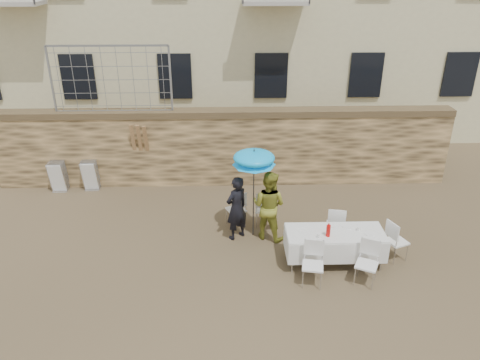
{
  "coord_description": "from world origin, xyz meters",
  "views": [
    {
      "loc": [
        0.12,
        -7.61,
        6.1
      ],
      "look_at": [
        0.4,
        2.2,
        1.4
      ],
      "focal_mm": 35.0,
      "sensor_mm": 36.0,
      "label": 1
    }
  ],
  "objects_px": {
    "table_chair_front_right": "(367,264)",
    "banquet_table": "(335,234)",
    "table_chair_front_left": "(313,265)",
    "couple_chair_left": "(236,209)",
    "chair_stack_right": "(92,173)",
    "couple_chair_right": "(264,208)",
    "table_chair_back": "(336,224)",
    "chair_stack_left": "(60,174)",
    "man_suit": "(236,208)",
    "woman_dress": "(269,205)",
    "soda_bottle": "(328,231)",
    "umbrella": "(254,160)",
    "table_chair_side": "(397,240)"
  },
  "relations": [
    {
      "from": "couple_chair_left",
      "to": "chair_stack_right",
      "type": "relative_size",
      "value": 1.04
    },
    {
      "from": "banquet_table",
      "to": "table_chair_back",
      "type": "xyz_separation_m",
      "value": [
        0.2,
        0.8,
        -0.25
      ]
    },
    {
      "from": "table_chair_front_right",
      "to": "banquet_table",
      "type": "bearing_deg",
      "value": 150.23
    },
    {
      "from": "couple_chair_left",
      "to": "table_chair_front_right",
      "type": "height_order",
      "value": "same"
    },
    {
      "from": "woman_dress",
      "to": "table_chair_front_left",
      "type": "distance_m",
      "value": 2.01
    },
    {
      "from": "woman_dress",
      "to": "chair_stack_left",
      "type": "height_order",
      "value": "woman_dress"
    },
    {
      "from": "umbrella",
      "to": "table_chair_back",
      "type": "relative_size",
      "value": 2.16
    },
    {
      "from": "man_suit",
      "to": "table_chair_front_right",
      "type": "xyz_separation_m",
      "value": [
        2.6,
        -1.83,
        -0.32
      ]
    },
    {
      "from": "umbrella",
      "to": "chair_stack_left",
      "type": "xyz_separation_m",
      "value": [
        -5.42,
        2.69,
        -1.5
      ]
    },
    {
      "from": "umbrella",
      "to": "woman_dress",
      "type": "bearing_deg",
      "value": -15.95
    },
    {
      "from": "table_chair_front_left",
      "to": "chair_stack_left",
      "type": "relative_size",
      "value": 1.04
    },
    {
      "from": "couple_chair_right",
      "to": "banquet_table",
      "type": "relative_size",
      "value": 0.46
    },
    {
      "from": "banquet_table",
      "to": "couple_chair_right",
      "type": "bearing_deg",
      "value": 130.77
    },
    {
      "from": "man_suit",
      "to": "table_chair_front_left",
      "type": "distance_m",
      "value": 2.39
    },
    {
      "from": "table_chair_front_left",
      "to": "table_chair_side",
      "type": "height_order",
      "value": "same"
    },
    {
      "from": "couple_chair_right",
      "to": "table_chair_side",
      "type": "xyz_separation_m",
      "value": [
        2.8,
        -1.53,
        0.0
      ]
    },
    {
      "from": "couple_chair_left",
      "to": "chair_stack_right",
      "type": "xyz_separation_m",
      "value": [
        -4.12,
        2.24,
        -0.02
      ]
    },
    {
      "from": "umbrella",
      "to": "couple_chair_left",
      "type": "distance_m",
      "value": 1.6
    },
    {
      "from": "umbrella",
      "to": "table_chair_front_right",
      "type": "distance_m",
      "value": 3.28
    },
    {
      "from": "couple_chair_left",
      "to": "chair_stack_left",
      "type": "height_order",
      "value": "couple_chair_left"
    },
    {
      "from": "table_chair_front_left",
      "to": "chair_stack_left",
      "type": "bearing_deg",
      "value": 155.24
    },
    {
      "from": "man_suit",
      "to": "chair_stack_left",
      "type": "xyz_separation_m",
      "value": [
        -5.02,
        2.79,
        -0.34
      ]
    },
    {
      "from": "table_chair_front_right",
      "to": "couple_chair_left",
      "type": "bearing_deg",
      "value": 164.14
    },
    {
      "from": "banquet_table",
      "to": "table_chair_front_right",
      "type": "xyz_separation_m",
      "value": [
        0.5,
        -0.75,
        -0.25
      ]
    },
    {
      "from": "man_suit",
      "to": "table_chair_back",
      "type": "distance_m",
      "value": 2.34
    },
    {
      "from": "woman_dress",
      "to": "table_chair_side",
      "type": "bearing_deg",
      "value": -171.58
    },
    {
      "from": "umbrella",
      "to": "table_chair_side",
      "type": "height_order",
      "value": "umbrella"
    },
    {
      "from": "table_chair_front_right",
      "to": "chair_stack_left",
      "type": "relative_size",
      "value": 1.04
    },
    {
      "from": "couple_chair_right",
      "to": "banquet_table",
      "type": "height_order",
      "value": "couple_chair_right"
    },
    {
      "from": "umbrella",
      "to": "table_chair_front_left",
      "type": "bearing_deg",
      "value": -60.22
    },
    {
      "from": "man_suit",
      "to": "table_chair_front_left",
      "type": "height_order",
      "value": "man_suit"
    },
    {
      "from": "table_chair_front_left",
      "to": "table_chair_back",
      "type": "xyz_separation_m",
      "value": [
        0.8,
        1.55,
        0.0
      ]
    },
    {
      "from": "table_chair_back",
      "to": "soda_bottle",
      "type": "bearing_deg",
      "value": 79.17
    },
    {
      "from": "table_chair_front_left",
      "to": "table_chair_side",
      "type": "bearing_deg",
      "value": 33.57
    },
    {
      "from": "man_suit",
      "to": "table_chair_side",
      "type": "bearing_deg",
      "value": 126.7
    },
    {
      "from": "couple_chair_right",
      "to": "chair_stack_right",
      "type": "xyz_separation_m",
      "value": [
        -4.82,
        2.24,
        -0.02
      ]
    },
    {
      "from": "man_suit",
      "to": "table_chair_front_right",
      "type": "bearing_deg",
      "value": 107.22
    },
    {
      "from": "chair_stack_left",
      "to": "table_chair_back",
      "type": "bearing_deg",
      "value": -22.74
    },
    {
      "from": "table_chair_back",
      "to": "chair_stack_left",
      "type": "bearing_deg",
      "value": -10.74
    },
    {
      "from": "couple_chair_right",
      "to": "chair_stack_right",
      "type": "bearing_deg",
      "value": -19.25
    },
    {
      "from": "soda_bottle",
      "to": "table_chair_front_right",
      "type": "xyz_separation_m",
      "value": [
        0.7,
        -0.6,
        -0.43
      ]
    },
    {
      "from": "umbrella",
      "to": "couple_chair_left",
      "type": "bearing_deg",
      "value": 131.63
    },
    {
      "from": "umbrella",
      "to": "chair_stack_left",
      "type": "relative_size",
      "value": 2.26
    },
    {
      "from": "couple_chair_left",
      "to": "table_chair_side",
      "type": "bearing_deg",
      "value": 132.09
    },
    {
      "from": "banquet_table",
      "to": "table_chair_front_right",
      "type": "relative_size",
      "value": 2.19
    },
    {
      "from": "man_suit",
      "to": "table_chair_front_right",
      "type": "height_order",
      "value": "man_suit"
    },
    {
      "from": "banquet_table",
      "to": "table_chair_front_left",
      "type": "height_order",
      "value": "table_chair_front_left"
    },
    {
      "from": "table_chair_front_right",
      "to": "chair_stack_right",
      "type": "distance_m",
      "value": 8.16
    },
    {
      "from": "woman_dress",
      "to": "couple_chair_right",
      "type": "bearing_deg",
      "value": -56.85
    },
    {
      "from": "table_chair_side",
      "to": "banquet_table",
      "type": "bearing_deg",
      "value": 72.04
    }
  ]
}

